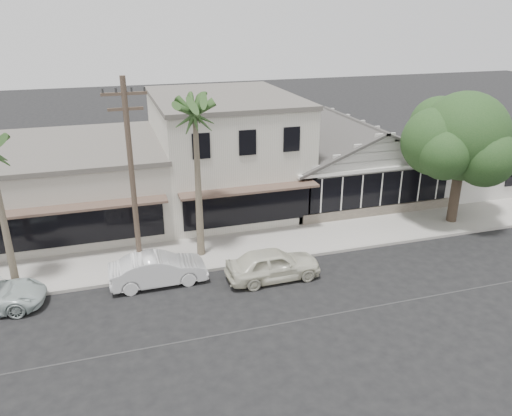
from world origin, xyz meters
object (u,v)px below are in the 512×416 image
object	(u,v)px
utility_pole	(132,178)
shade_tree	(460,138)
car_0	(273,264)
car_1	(158,269)

from	to	relation	value
utility_pole	shade_tree	size ratio (longest dim) A/B	1.21
car_0	car_1	distance (m)	5.12
car_0	car_1	bearing A→B (deg)	76.76
utility_pole	car_0	world-z (taller)	utility_pole
utility_pole	shade_tree	distance (m)	17.56
shade_tree	car_1	bearing A→B (deg)	-172.59
car_1	car_0	bearing A→B (deg)	-103.36
utility_pole	car_1	world-z (taller)	utility_pole
car_0	utility_pole	bearing A→B (deg)	71.88
car_0	shade_tree	distance (m)	12.93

